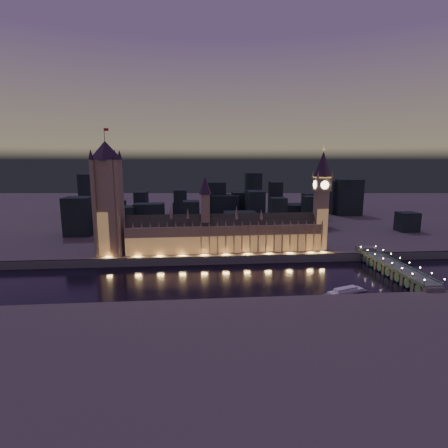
{
  "coord_description": "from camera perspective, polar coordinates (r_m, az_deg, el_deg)",
  "views": [
    {
      "loc": [
        -24.79,
        -291.91,
        102.15
      ],
      "look_at": [
        5.0,
        55.0,
        38.0
      ],
      "focal_mm": 28.0,
      "sensor_mm": 36.0,
      "label": 1
    }
  ],
  "objects": [
    {
      "name": "ground_plane",
      "position": [
        310.26,
        -0.05,
        -8.78
      ],
      "size": [
        2000.0,
        2000.0,
        0.0
      ],
      "primitive_type": "plane",
      "color": "black",
      "rests_on": "ground"
    },
    {
      "name": "elizabeth_tower",
      "position": [
        379.38,
        15.66,
        5.05
      ],
      "size": [
        18.0,
        18.0,
        109.44
      ],
      "color": "#8E715A",
      "rests_on": "north_bank"
    },
    {
      "name": "city_backdrop",
      "position": [
        547.01,
        1.16,
        2.94
      ],
      "size": [
        482.08,
        215.63,
        72.18
      ],
      "color": "black",
      "rests_on": "north_bank"
    },
    {
      "name": "palace_of_westminster",
      "position": [
        362.96,
        -0.0,
        -1.61
      ],
      "size": [
        202.0,
        24.35,
        78.0
      ],
      "color": "#8E715A",
      "rests_on": "north_bank"
    },
    {
      "name": "victoria_tower",
      "position": [
        365.39,
        -18.44,
        4.81
      ],
      "size": [
        31.68,
        31.68,
        124.25
      ],
      "color": "#8E715A",
      "rests_on": "north_bank"
    },
    {
      "name": "north_bank",
      "position": [
        818.2,
        -3.14,
        3.53
      ],
      "size": [
        2000.0,
        960.0,
        8.0
      ],
      "primitive_type": "cube",
      "color": "#4A3842",
      "rests_on": "ground"
    },
    {
      "name": "westminster_bridge",
      "position": [
        351.51,
        25.63,
        -6.49
      ],
      "size": [
        16.81,
        113.0,
        15.9
      ],
      "color": "#404B4B",
      "rests_on": "ground"
    },
    {
      "name": "embankment_wall",
      "position": [
        347.96,
        -0.63,
        -5.95
      ],
      "size": [
        2000.0,
        2.5,
        8.0
      ],
      "primitive_type": "cube",
      "color": "#404B4B",
      "rests_on": "ground"
    },
    {
      "name": "river_boat",
      "position": [
        292.24,
        19.23,
        -10.3
      ],
      "size": [
        38.26,
        20.96,
        4.5
      ],
      "color": "#404B4B",
      "rests_on": "ground"
    }
  ]
}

